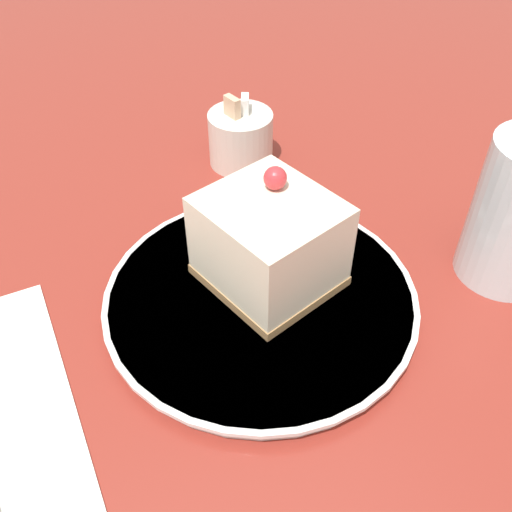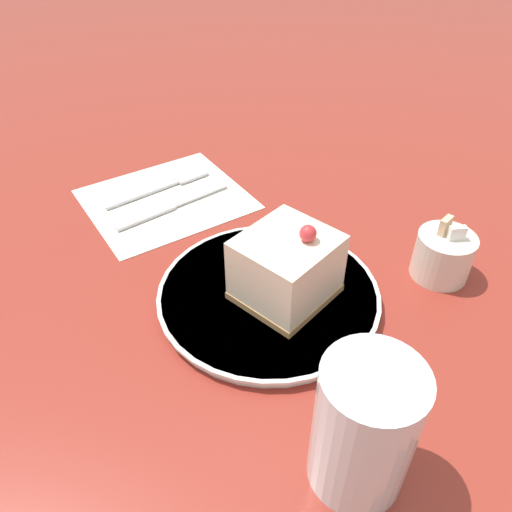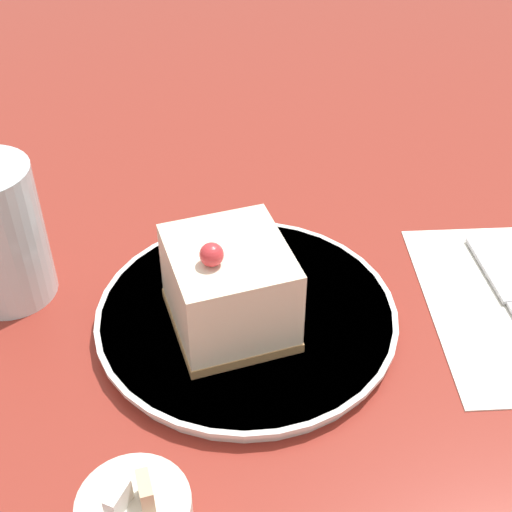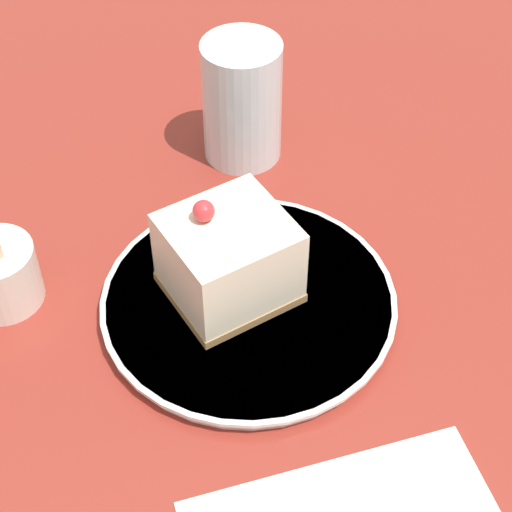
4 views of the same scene
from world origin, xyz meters
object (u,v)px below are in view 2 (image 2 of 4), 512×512
plate (268,295)px  sugar_bowl (443,255)px  cake_slice (286,268)px  knife (163,210)px  drinking_glass (364,428)px  fork (167,185)px

plate → sugar_bowl: 0.22m
cake_slice → knife: 0.26m
plate → sugar_bowl: bearing=73.0°
cake_slice → drinking_glass: size_ratio=0.97×
sugar_bowl → knife: bearing=-139.9°
fork → knife: size_ratio=0.94×
plate → drinking_glass: size_ratio=1.99×
cake_slice → drinking_glass: bearing=-34.3°
knife → drinking_glass: size_ratio=1.43×
knife → sugar_bowl: (0.30, 0.26, 0.03)m
plate → cake_slice: cake_slice is taller
plate → fork: plate is taller
sugar_bowl → cake_slice: bearing=-104.5°
plate → fork: 0.30m
fork → drinking_glass: size_ratio=1.35×
sugar_bowl → fork: bearing=-148.5°
cake_slice → knife: (-0.25, -0.06, -0.05)m
plate → knife: size_ratio=1.39×
knife → cake_slice: bearing=4.4°
knife → sugar_bowl: sugar_bowl is taller
knife → sugar_bowl: size_ratio=2.33×
fork → sugar_bowl: sugar_bowl is taller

